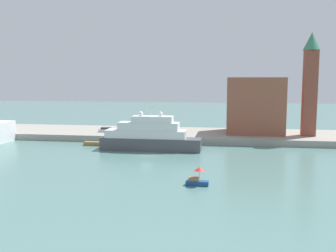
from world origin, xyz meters
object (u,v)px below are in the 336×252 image
person_figure (121,132)px  mooring_bollard (181,136)px  harbor_building (255,105)px  small_motorboat (197,178)px  parked_car (107,130)px  work_barge (94,144)px  large_yacht (149,137)px  bell_tower (310,80)px

person_figure → mooring_bollard: person_figure is taller
harbor_building → mooring_bollard: bearing=-148.4°
small_motorboat → parked_car: size_ratio=0.80×
parked_car → mooring_bollard: bearing=-16.2°
work_barge → harbor_building: harbor_building is taller
harbor_building → parked_car: 42.78m
parked_car → mooring_bollard: parked_car is taller
large_yacht → parked_car: (-16.14, 16.96, -0.95)m
large_yacht → harbor_building: 34.62m
work_barge → bell_tower: 59.02m
work_barge → parked_car: bearing=93.8°
person_figure → mooring_bollard: size_ratio=1.96×
parked_car → person_figure: size_ratio=2.63×
bell_tower → mooring_bollard: size_ratio=31.23×
small_motorboat → mooring_bollard: (-7.43, 39.45, 1.02)m
bell_tower → person_figure: size_ratio=15.97×
large_yacht → small_motorboat: large_yacht is taller
mooring_bollard → person_figure: bearing=176.3°
large_yacht → bell_tower: size_ratio=0.88×
mooring_bollard → parked_car: bearing=163.8°
work_barge → harbor_building: 45.75m
parked_car → harbor_building: bearing=7.3°
mooring_bollard → harbor_building: bearing=31.6°
small_motorboat → large_yacht: bearing=115.4°
small_motorboat → mooring_bollard: 40.16m
bell_tower → parked_car: 57.59m
parked_car → small_motorboat: bearing=-57.0°
bell_tower → parked_car: bell_tower is taller
work_barge → harbor_building: size_ratio=0.33×
work_barge → person_figure: 9.19m
work_barge → bell_tower: bearing=14.7°
harbor_building → person_figure: bearing=-163.2°
small_motorboat → work_barge: small_motorboat is taller
harbor_building → person_figure: (-35.90, -10.84, -6.99)m
bell_tower → mooring_bollard: (-33.30, -8.13, -14.37)m
person_figure → large_yacht: bearing=-48.4°
large_yacht → mooring_bollard: size_ratio=27.34×
small_motorboat → bell_tower: bell_tower is taller
work_barge → parked_car: parked_car is taller
large_yacht → bell_tower: (39.64, 18.57, 13.28)m
work_barge → mooring_bollard: size_ratio=5.85×
large_yacht → harbor_building: (25.69, 22.34, 6.25)m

